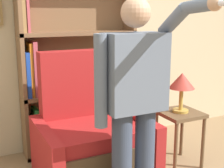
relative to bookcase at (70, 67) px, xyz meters
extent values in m
cube|color=beige|center=(0.14, 0.15, 0.44)|extent=(8.00, 0.06, 2.80)
cube|color=brown|center=(-0.53, -0.03, 0.03)|extent=(0.04, 0.28, 1.99)
cube|color=brown|center=(0.73, -0.03, 0.03)|extent=(0.04, 0.28, 1.99)
cube|color=brown|center=(0.10, 0.11, 0.03)|extent=(1.30, 0.01, 1.99)
cube|color=brown|center=(0.10, -0.03, -0.94)|extent=(1.30, 0.28, 0.04)
cube|color=brown|center=(0.10, -0.03, -0.30)|extent=(1.30, 0.28, 0.04)
cube|color=brown|center=(0.10, -0.03, 0.37)|extent=(1.30, 0.28, 0.04)
cube|color=black|center=(-0.48, -0.03, -0.73)|extent=(0.05, 0.19, 0.39)
cube|color=#238438|center=(-0.42, -0.03, -0.67)|extent=(0.05, 0.22, 0.51)
cube|color=white|center=(-0.37, -0.03, -0.73)|extent=(0.03, 0.19, 0.38)
cube|color=#1E47B2|center=(-0.48, -0.03, -0.04)|extent=(0.04, 0.23, 0.47)
cube|color=orange|center=(-0.44, -0.03, 0.00)|extent=(0.03, 0.18, 0.56)
cube|color=#BC4C56|center=(-0.40, -0.03, 0.01)|extent=(0.04, 0.21, 0.58)
cube|color=#9E7A47|center=(-0.48, -0.03, 0.65)|extent=(0.04, 0.16, 0.52)
cube|color=#BC4C56|center=(-0.45, -0.03, 0.61)|extent=(0.03, 0.18, 0.45)
cube|color=#4C3823|center=(-0.07, -0.84, -0.74)|extent=(0.79, 0.74, 0.45)
cube|color=#A31E1E|center=(-0.07, -0.88, -0.45)|extent=(0.75, 0.62, 0.12)
cube|color=#A31E1E|center=(-0.07, -0.51, -0.25)|extent=(0.79, 0.16, 0.98)
cube|color=#A31E1E|center=(-0.51, -0.84, -0.66)|extent=(0.10, 0.82, 0.61)
cube|color=#A31E1E|center=(0.37, -0.84, -0.66)|extent=(0.10, 0.82, 0.61)
cylinder|color=#384256|center=(-0.08, -1.41, -0.53)|extent=(0.15, 0.15, 0.86)
cylinder|color=#384256|center=(0.11, -1.41, -0.53)|extent=(0.15, 0.15, 0.86)
cube|color=slate|center=(0.01, -1.41, 0.17)|extent=(0.43, 0.24, 0.55)
sphere|color=tan|center=(0.01, -1.41, 0.58)|extent=(0.21, 0.21, 0.21)
cylinder|color=slate|center=(-0.25, -1.41, 0.13)|extent=(0.09, 0.09, 0.64)
cylinder|color=slate|center=(0.24, -1.52, 0.53)|extent=(0.09, 0.28, 0.23)
cylinder|color=slate|center=(0.24, -1.77, 0.62)|extent=(0.08, 0.27, 0.10)
sphere|color=tan|center=(0.24, -1.89, 0.63)|extent=(0.09, 0.09, 0.09)
cube|color=brown|center=(0.86, -0.87, -0.41)|extent=(0.39, 0.39, 0.04)
cylinder|color=brown|center=(0.69, -1.04, -0.69)|extent=(0.04, 0.04, 0.54)
cylinder|color=brown|center=(1.02, -1.04, -0.69)|extent=(0.04, 0.04, 0.54)
cylinder|color=brown|center=(0.69, -0.70, -0.69)|extent=(0.04, 0.04, 0.54)
cylinder|color=brown|center=(1.02, -0.70, -0.69)|extent=(0.04, 0.04, 0.54)
cylinder|color=gold|center=(0.86, -0.87, -0.38)|extent=(0.16, 0.16, 0.02)
cylinder|color=gold|center=(0.86, -0.87, -0.26)|extent=(0.04, 0.04, 0.22)
cone|color=#B2382D|center=(0.86, -0.87, -0.07)|extent=(0.26, 0.26, 0.15)
camera|label=1|loc=(-1.06, -3.27, 0.57)|focal=50.00mm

